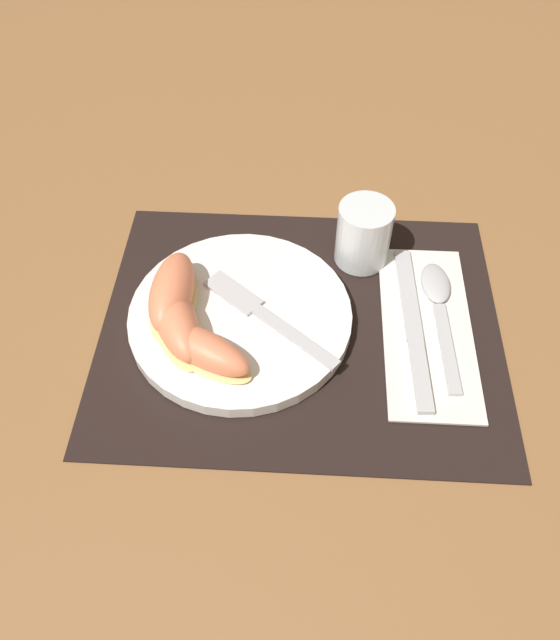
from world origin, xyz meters
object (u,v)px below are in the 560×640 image
(juice_glass, at_px, (364,237))
(citrus_wedge_0, at_px, (173,294))
(knife, at_px, (414,329))
(citrus_wedge_3, at_px, (204,350))
(plate, at_px, (241,317))
(citrus_wedge_2, at_px, (177,323))
(citrus_wedge_1, at_px, (176,315))
(spoon, at_px, (439,299))
(fork, at_px, (262,313))

(juice_glass, distance_m, citrus_wedge_0, 0.23)
(knife, relative_size, citrus_wedge_3, 1.88)
(plate, distance_m, citrus_wedge_2, 0.08)
(citrus_wedge_0, distance_m, citrus_wedge_1, 0.03)
(plate, relative_size, citrus_wedge_0, 2.15)
(juice_glass, bearing_deg, citrus_wedge_3, -134.32)
(citrus_wedge_1, xyz_separation_m, citrus_wedge_3, (0.04, -0.05, 0.00))
(citrus_wedge_2, bearing_deg, spoon, 13.77)
(fork, bearing_deg, juice_glass, 43.73)
(citrus_wedge_1, relative_size, citrus_wedge_2, 1.00)
(knife, bearing_deg, citrus_wedge_3, -165.10)
(plate, xyz_separation_m, citrus_wedge_0, (-0.07, 0.01, 0.03))
(citrus_wedge_0, height_order, citrus_wedge_3, citrus_wedge_0)
(spoon, height_order, fork, fork)
(knife, bearing_deg, citrus_wedge_1, -177.11)
(juice_glass, height_order, citrus_wedge_2, juice_glass)
(knife, bearing_deg, citrus_wedge_2, -173.88)
(fork, bearing_deg, citrus_wedge_0, 175.87)
(citrus_wedge_1, bearing_deg, juice_glass, 31.62)
(plate, bearing_deg, citrus_wedge_2, -153.45)
(citrus_wedge_1, bearing_deg, spoon, 10.92)
(juice_glass, relative_size, citrus_wedge_0, 0.67)
(plate, distance_m, citrus_wedge_0, 0.08)
(citrus_wedge_1, distance_m, citrus_wedge_2, 0.02)
(citrus_wedge_3, bearing_deg, fork, 49.40)
(juice_glass, bearing_deg, plate, -141.73)
(knife, xyz_separation_m, citrus_wedge_1, (-0.26, -0.01, 0.02))
(spoon, distance_m, citrus_wedge_1, 0.30)
(juice_glass, height_order, spoon, juice_glass)
(knife, distance_m, citrus_wedge_2, 0.26)
(citrus_wedge_0, bearing_deg, spoon, 6.19)
(plate, xyz_separation_m, fork, (0.02, -0.00, 0.01))
(spoon, xyz_separation_m, citrus_wedge_2, (-0.29, -0.07, 0.03))
(plate, height_order, citrus_wedge_1, citrus_wedge_1)
(citrus_wedge_1, bearing_deg, citrus_wedge_3, -51.82)
(knife, relative_size, citrus_wedge_1, 1.87)
(citrus_wedge_0, xyz_separation_m, citrus_wedge_3, (0.04, -0.07, -0.01))
(knife, height_order, citrus_wedge_2, citrus_wedge_2)
(knife, height_order, citrus_wedge_0, citrus_wedge_0)
(citrus_wedge_0, bearing_deg, citrus_wedge_3, -58.55)
(plate, bearing_deg, spoon, 9.78)
(citrus_wedge_1, relative_size, citrus_wedge_3, 1.01)
(spoon, distance_m, citrus_wedge_0, 0.30)
(spoon, height_order, citrus_wedge_0, citrus_wedge_0)
(citrus_wedge_1, bearing_deg, citrus_wedge_2, -76.98)
(plate, relative_size, spoon, 1.36)
(spoon, distance_m, fork, 0.20)
(plate, relative_size, citrus_wedge_1, 2.04)
(juice_glass, height_order, knife, juice_glass)
(plate, distance_m, spoon, 0.23)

